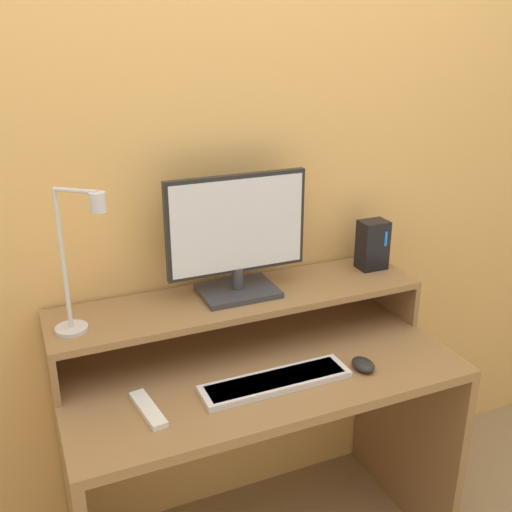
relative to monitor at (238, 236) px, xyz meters
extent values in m
cube|color=#E5AD60|center=(0.00, 0.16, 0.15)|extent=(6.00, 0.05, 2.50)
cube|color=olive|center=(0.00, -0.17, -0.37)|extent=(1.18, 0.59, 0.03)
cube|color=olive|center=(0.57, -0.17, -0.74)|extent=(0.03, 0.59, 0.72)
cube|color=olive|center=(-0.59, -0.02, -0.28)|extent=(0.02, 0.28, 0.14)
cube|color=olive|center=(0.58, -0.02, -0.28)|extent=(0.02, 0.28, 0.14)
cube|color=olive|center=(0.00, -0.02, -0.20)|extent=(1.18, 0.28, 0.02)
cube|color=#38383D|center=(0.00, 0.00, -0.18)|extent=(0.24, 0.18, 0.02)
cylinder|color=#38383D|center=(0.00, 0.00, -0.14)|extent=(0.04, 0.04, 0.07)
cube|color=black|center=(0.00, 0.00, 0.04)|extent=(0.45, 0.02, 0.31)
cube|color=silver|center=(0.00, -0.01, 0.04)|extent=(0.42, 0.01, 0.28)
cylinder|color=silver|center=(-0.52, -0.05, -0.19)|extent=(0.09, 0.09, 0.01)
cylinder|color=silver|center=(-0.52, -0.05, 0.02)|extent=(0.01, 0.01, 0.39)
cylinder|color=silver|center=(-0.47, -0.08, 0.21)|extent=(0.10, 0.09, 0.01)
cylinder|color=silver|center=(-0.43, -0.12, 0.19)|extent=(0.04, 0.04, 0.05)
cube|color=black|center=(0.50, 0.01, -0.11)|extent=(0.10, 0.07, 0.17)
cube|color=#1972F2|center=(0.53, -0.02, -0.08)|extent=(0.01, 0.00, 0.05)
cube|color=silver|center=(-0.01, -0.29, -0.35)|extent=(0.44, 0.11, 0.02)
cube|color=#AFAFB3|center=(-0.01, -0.29, -0.34)|extent=(0.40, 0.09, 0.01)
ellipsoid|color=black|center=(0.27, -0.32, -0.34)|extent=(0.06, 0.09, 0.03)
cube|color=white|center=(-0.37, -0.27, -0.35)|extent=(0.07, 0.18, 0.02)
camera|label=1|loc=(-0.63, -1.61, 0.61)|focal=42.00mm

